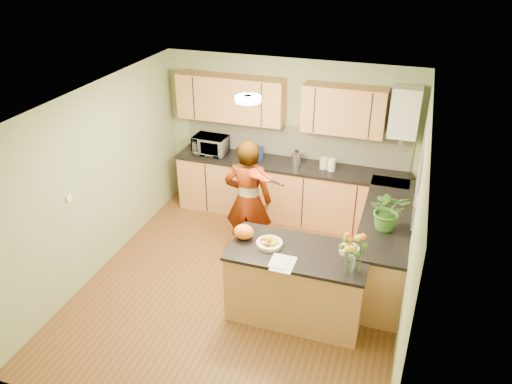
% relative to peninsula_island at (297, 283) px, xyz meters
% --- Properties ---
extents(floor, '(4.50, 4.50, 0.00)m').
position_rel_peninsula_island_xyz_m(floor, '(-0.80, 0.27, -0.46)').
color(floor, brown).
rests_on(floor, ground).
extents(ceiling, '(4.00, 4.50, 0.02)m').
position_rel_peninsula_island_xyz_m(ceiling, '(-0.80, 0.27, 2.04)').
color(ceiling, white).
rests_on(ceiling, wall_back).
extents(wall_back, '(4.00, 0.02, 2.50)m').
position_rel_peninsula_island_xyz_m(wall_back, '(-0.80, 2.52, 0.79)').
color(wall_back, gray).
rests_on(wall_back, floor).
extents(wall_front, '(4.00, 0.02, 2.50)m').
position_rel_peninsula_island_xyz_m(wall_front, '(-0.80, -1.98, 0.79)').
color(wall_front, gray).
rests_on(wall_front, floor).
extents(wall_left, '(0.02, 4.50, 2.50)m').
position_rel_peninsula_island_xyz_m(wall_left, '(-2.80, 0.27, 0.79)').
color(wall_left, gray).
rests_on(wall_left, floor).
extents(wall_right, '(0.02, 4.50, 2.50)m').
position_rel_peninsula_island_xyz_m(wall_right, '(1.20, 0.27, 0.79)').
color(wall_right, gray).
rests_on(wall_right, floor).
extents(back_counter, '(3.64, 0.62, 0.94)m').
position_rel_peninsula_island_xyz_m(back_counter, '(-0.70, 2.22, 0.01)').
color(back_counter, '#C1804D').
rests_on(back_counter, floor).
extents(right_counter, '(0.62, 2.24, 0.94)m').
position_rel_peninsula_island_xyz_m(right_counter, '(0.90, 1.12, 0.01)').
color(right_counter, '#C1804D').
rests_on(right_counter, floor).
extents(splashback, '(3.60, 0.02, 0.52)m').
position_rel_peninsula_island_xyz_m(splashback, '(-0.70, 2.51, 0.74)').
color(splashback, beige).
rests_on(splashback, back_counter).
extents(upper_cabinets, '(3.20, 0.34, 0.70)m').
position_rel_peninsula_island_xyz_m(upper_cabinets, '(-0.97, 2.35, 1.39)').
color(upper_cabinets, '#C1804D').
rests_on(upper_cabinets, wall_back).
extents(boiler, '(0.40, 0.30, 0.86)m').
position_rel_peninsula_island_xyz_m(boiler, '(0.90, 2.36, 1.44)').
color(boiler, white).
rests_on(boiler, wall_back).
extents(window_right, '(0.01, 1.30, 1.05)m').
position_rel_peninsula_island_xyz_m(window_right, '(1.20, 0.87, 1.09)').
color(window_right, white).
rests_on(window_right, wall_right).
extents(light_switch, '(0.02, 0.09, 0.09)m').
position_rel_peninsula_island_xyz_m(light_switch, '(-2.78, -0.33, 0.84)').
color(light_switch, white).
rests_on(light_switch, wall_left).
extents(ceiling_lamp, '(0.30, 0.30, 0.07)m').
position_rel_peninsula_island_xyz_m(ceiling_lamp, '(-0.80, 0.57, 2.00)').
color(ceiling_lamp, '#FFEABF').
rests_on(ceiling_lamp, ceiling).
extents(peninsula_island, '(1.60, 0.82, 0.92)m').
position_rel_peninsula_island_xyz_m(peninsula_island, '(0.00, 0.00, 0.00)').
color(peninsula_island, '#C1804D').
rests_on(peninsula_island, floor).
extents(fruit_dish, '(0.31, 0.31, 0.11)m').
position_rel_peninsula_island_xyz_m(fruit_dish, '(-0.35, 0.00, 0.50)').
color(fruit_dish, beige).
rests_on(fruit_dish, peninsula_island).
extents(orange_bowl, '(0.23, 0.23, 0.13)m').
position_rel_peninsula_island_xyz_m(orange_bowl, '(0.55, 0.15, 0.51)').
color(orange_bowl, beige).
rests_on(orange_bowl, peninsula_island).
extents(flower_vase, '(0.28, 0.28, 0.52)m').
position_rel_peninsula_island_xyz_m(flower_vase, '(0.60, -0.18, 0.80)').
color(flower_vase, silver).
rests_on(flower_vase, peninsula_island).
extents(orange_bag, '(0.27, 0.24, 0.18)m').
position_rel_peninsula_island_xyz_m(orange_bag, '(-0.68, 0.05, 0.55)').
color(orange_bag, orange).
rests_on(orange_bag, peninsula_island).
extents(papers, '(0.24, 0.33, 0.01)m').
position_rel_peninsula_island_xyz_m(papers, '(-0.10, -0.30, 0.46)').
color(papers, silver).
rests_on(papers, peninsula_island).
extents(violinist, '(0.69, 0.50, 1.78)m').
position_rel_peninsula_island_xyz_m(violinist, '(-0.95, 0.99, 0.43)').
color(violinist, '#E3AB8B').
rests_on(violinist, floor).
extents(violin, '(0.71, 0.62, 0.18)m').
position_rel_peninsula_island_xyz_m(violin, '(-0.75, 0.77, 0.97)').
color(violin, '#4F0B04').
rests_on(violin, violinist).
extents(microwave, '(0.55, 0.38, 0.29)m').
position_rel_peninsula_island_xyz_m(microwave, '(-2.01, 2.22, 0.63)').
color(microwave, white).
rests_on(microwave, back_counter).
extents(blue_box, '(0.31, 0.25, 0.22)m').
position_rel_peninsula_island_xyz_m(blue_box, '(-1.30, 2.21, 0.59)').
color(blue_box, '#213E98').
rests_on(blue_box, back_counter).
extents(kettle, '(0.15, 0.15, 0.29)m').
position_rel_peninsula_island_xyz_m(kettle, '(-0.59, 2.23, 0.60)').
color(kettle, '#B8B8BD').
rests_on(kettle, back_counter).
extents(jar_cream, '(0.13, 0.13, 0.18)m').
position_rel_peninsula_island_xyz_m(jar_cream, '(-0.16, 2.22, 0.57)').
color(jar_cream, beige).
rests_on(jar_cream, back_counter).
extents(jar_white, '(0.15, 0.15, 0.18)m').
position_rel_peninsula_island_xyz_m(jar_white, '(-0.04, 2.19, 0.57)').
color(jar_white, white).
rests_on(jar_white, back_counter).
extents(potted_plant, '(0.53, 0.48, 0.52)m').
position_rel_peninsula_island_xyz_m(potted_plant, '(0.90, 0.77, 0.74)').
color(potted_plant, '#3E7828').
rests_on(potted_plant, right_counter).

